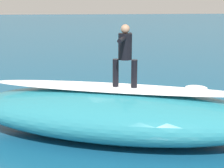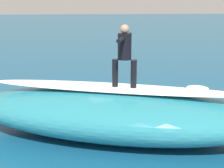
% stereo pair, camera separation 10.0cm
% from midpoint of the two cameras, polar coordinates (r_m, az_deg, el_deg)
% --- Properties ---
extents(ground_plane, '(120.00, 120.00, 0.00)m').
position_cam_midpoint_polar(ground_plane, '(11.02, 1.81, -5.16)').
color(ground_plane, '#145175').
extents(wave_crest, '(8.38, 4.95, 1.32)m').
position_cam_midpoint_polar(wave_crest, '(9.18, 0.20, -4.86)').
color(wave_crest, teal).
rests_on(wave_crest, ground_plane).
extents(wave_foam_lip, '(6.72, 2.89, 0.08)m').
position_cam_midpoint_polar(wave_foam_lip, '(8.97, 0.20, -0.64)').
color(wave_foam_lip, white).
rests_on(wave_foam_lip, wave_crest).
extents(surfboard_riding, '(2.13, 1.08, 0.08)m').
position_cam_midpoint_polar(surfboard_riding, '(8.93, 1.78, -0.73)').
color(surfboard_riding, '#33B2D1').
rests_on(surfboard_riding, wave_crest).
extents(surfer_riding, '(0.61, 1.47, 1.59)m').
position_cam_midpoint_polar(surfer_riding, '(8.73, 1.82, 5.38)').
color(surfer_riding, black).
rests_on(surfer_riding, surfboard_riding).
extents(surfboard_paddling, '(2.30, 1.65, 0.09)m').
position_cam_midpoint_polar(surfboard_paddling, '(11.87, -1.82, -3.48)').
color(surfboard_paddling, '#33B2D1').
rests_on(surfboard_paddling, ground_plane).
extents(surfer_paddling, '(1.64, 1.08, 0.32)m').
position_cam_midpoint_polar(surfer_paddling, '(11.76, -1.24, -2.71)').
color(surfer_paddling, black).
rests_on(surfer_paddling, surfboard_paddling).
extents(foam_patch_near, '(1.12, 1.05, 0.11)m').
position_cam_midpoint_polar(foam_patch_near, '(14.46, 13.44, -0.57)').
color(foam_patch_near, white).
rests_on(foam_patch_near, ground_plane).
extents(foam_patch_far, '(0.96, 0.97, 0.15)m').
position_cam_midpoint_polar(foam_patch_far, '(13.13, -5.60, -1.65)').
color(foam_patch_far, white).
rests_on(foam_patch_far, ground_plane).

